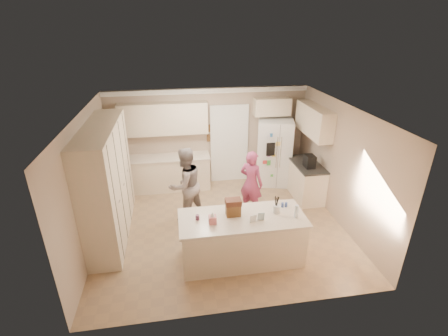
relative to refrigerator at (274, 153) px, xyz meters
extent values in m
cube|color=#9E7D59|center=(-1.71, -1.88, -0.91)|extent=(5.20, 4.60, 0.02)
cube|color=white|center=(-1.71, -1.88, 1.71)|extent=(5.20, 4.60, 0.02)
cube|color=tan|center=(-1.71, 0.43, 0.40)|extent=(5.20, 0.02, 2.60)
cube|color=tan|center=(-1.71, -4.19, 0.40)|extent=(5.20, 0.02, 2.60)
cube|color=tan|center=(-4.32, -1.88, 0.40)|extent=(0.02, 4.60, 2.60)
cube|color=tan|center=(0.90, -1.88, 0.40)|extent=(0.02, 4.60, 2.60)
cube|color=white|center=(-1.71, 0.38, 1.63)|extent=(5.20, 0.08, 0.12)
cube|color=beige|center=(-4.01, -1.68, 0.28)|extent=(0.60, 2.60, 2.35)
cube|color=beige|center=(-2.86, 0.12, -0.46)|extent=(2.20, 0.60, 0.88)
cube|color=beige|center=(-2.86, 0.11, 0.00)|extent=(2.24, 0.63, 0.04)
cube|color=beige|center=(-2.86, 0.24, 1.00)|extent=(2.20, 0.35, 0.80)
cube|color=black|center=(-1.16, 0.40, 0.15)|extent=(0.90, 0.06, 2.10)
cube|color=white|center=(-1.16, 0.36, 0.15)|extent=(1.02, 0.03, 2.22)
cube|color=brown|center=(-1.69, 0.39, 0.65)|extent=(0.15, 0.02, 0.20)
cube|color=brown|center=(-1.69, 0.39, 0.38)|extent=(0.15, 0.02, 0.20)
cube|color=white|center=(0.00, 0.00, 0.00)|extent=(1.05, 0.91, 1.80)
cube|color=gray|center=(0.00, -0.35, 0.00)|extent=(0.02, 0.02, 1.78)
cube|color=black|center=(-0.22, -0.37, 0.25)|extent=(0.22, 0.03, 0.35)
cylinder|color=silver|center=(-0.05, -0.37, 0.15)|extent=(0.02, 0.02, 0.85)
cylinder|color=silver|center=(0.05, -0.37, 0.15)|extent=(0.02, 0.02, 0.85)
cube|color=beige|center=(-0.06, 0.24, 1.20)|extent=(0.95, 0.35, 0.45)
cube|color=beige|center=(0.59, -0.88, -0.46)|extent=(0.60, 1.20, 0.88)
cube|color=#2D2B28|center=(0.58, -0.88, 0.00)|extent=(0.63, 1.24, 0.04)
cube|color=beige|center=(0.71, -0.68, 1.05)|extent=(0.35, 1.50, 0.70)
cube|color=black|center=(0.54, -1.08, 0.17)|extent=(0.22, 0.28, 0.30)
cube|color=beige|center=(-1.51, -2.98, -0.46)|extent=(2.20, 0.90, 0.88)
cube|color=beige|center=(-1.51, -2.98, 0.00)|extent=(2.28, 0.96, 0.05)
cylinder|color=white|center=(-0.86, -2.93, 0.10)|extent=(0.13, 0.13, 0.15)
cube|color=#D67178|center=(-2.06, -3.08, 0.10)|extent=(0.13, 0.13, 0.14)
cone|color=white|center=(-2.06, -3.08, 0.20)|extent=(0.08, 0.08, 0.08)
cube|color=brown|center=(-1.66, -2.88, 0.14)|extent=(0.26, 0.18, 0.22)
cube|color=#592D1E|center=(-1.66, -2.88, 0.30)|extent=(0.28, 0.20, 0.10)
cylinder|color=#59263F|center=(-2.31, -2.93, 0.07)|extent=(0.07, 0.07, 0.09)
cube|color=white|center=(-1.36, -3.18, 0.11)|extent=(0.12, 0.06, 0.16)
cube|color=silver|center=(-1.21, -3.13, 0.11)|extent=(0.12, 0.05, 0.16)
cylinder|color=silver|center=(-0.56, -3.13, 0.14)|extent=(0.07, 0.07, 0.24)
cylinder|color=#3B529B|center=(-0.69, -2.76, 0.07)|extent=(0.05, 0.05, 0.09)
cylinder|color=#3B529B|center=(-0.62, -2.76, 0.07)|extent=(0.05, 0.05, 0.09)
imported|color=#999492|center=(-2.45, -1.43, -0.05)|extent=(1.05, 1.00, 1.71)
imported|color=#A52F4F|center=(-0.97, -1.41, -0.13)|extent=(0.67, 0.65, 1.55)
camera|label=1|loc=(-2.62, -7.79, 3.23)|focal=26.00mm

